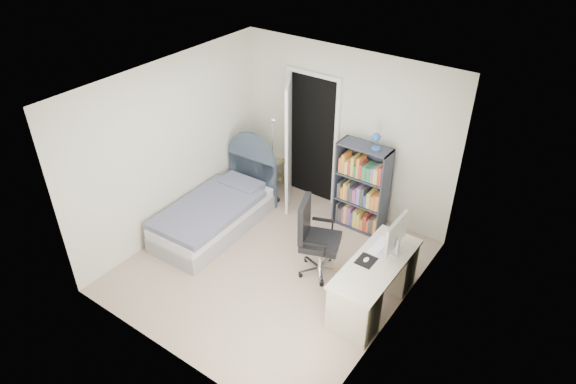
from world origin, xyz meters
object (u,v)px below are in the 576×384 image
Objects in this scene: office_chair at (314,234)px; bed at (217,212)px; bookcase at (361,191)px; floor_lamp at (273,169)px; desk at (375,282)px; nightstand at (269,166)px.

bed is at bearing 179.92° from office_chair.
bed is at bearing -143.96° from bookcase.
bed is 1.09m from floor_lamp.
office_chair is at bearing 173.82° from desk.
desk is 0.96m from office_chair.
floor_lamp is 1.06× the size of desk.
bookcase is 1.23m from office_chair.
desk is at bearing -2.27° from bed.
bed reaches higher than office_chair.
bookcase is at bearing 89.51° from office_chair.
nightstand is at bearing 93.87° from bed.
bookcase reaches higher than desk.
floor_lamp is at bearing -44.72° from nightstand.
floor_lamp is 1.71m from office_chair.
nightstand is 0.58m from floor_lamp.
nightstand is at bearing 151.34° from desk.
desk is (2.60, -0.10, 0.11)m from bed.
bookcase is at bearing -4.71° from nightstand.
bookcase is 1.45× the size of office_chair.
office_chair is (-0.01, -1.23, -0.01)m from bookcase.
floor_lamp is at bearing 154.59° from desk.
nightstand is 1.80m from bookcase.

